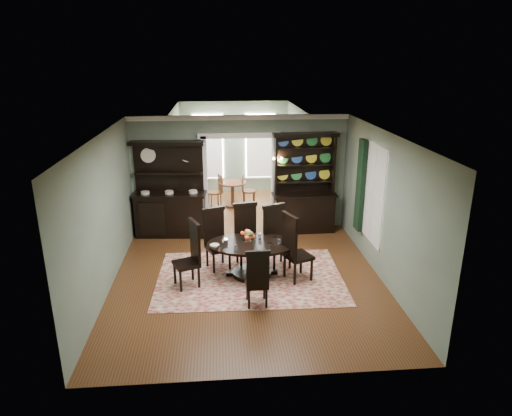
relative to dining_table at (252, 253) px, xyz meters
The scene contains 19 objects.
room 1.09m from the dining_table, 119.36° to the right, with size 5.51×6.01×3.01m.
parlor 5.41m from the dining_table, 91.08° to the left, with size 3.51×3.50×3.01m.
doorway_trim 2.99m from the dining_table, 92.07° to the left, with size 2.08×0.25×2.57m.
right_window 2.90m from the dining_table, 15.26° to the left, with size 0.15×1.47×2.12m.
wall_sconce 3.09m from the dining_table, 72.06° to the left, with size 0.27×0.21×0.21m.
rug 0.51m from the dining_table, 114.02° to the right, with size 3.82×2.62×0.01m, color maroon.
dining_table is the anchor object (origin of this frame).
centerpiece 0.32m from the dining_table, 127.89° to the left, with size 1.47×0.95×0.24m.
chair_far_left 0.92m from the dining_table, 145.88° to the left, with size 0.64×0.62×1.33m.
chair_far_mid 0.65m from the dining_table, 96.82° to the left, with size 0.59×0.57×1.39m.
chair_far_right 0.75m from the dining_table, 39.46° to the left, with size 0.65×0.64×1.38m.
chair_end_left 1.28m from the dining_table, 165.70° to the right, with size 0.63×0.64×1.35m.
chair_end_right 0.91m from the dining_table, 19.61° to the right, with size 0.67×0.69×1.45m.
chair_near 1.28m from the dining_table, 89.78° to the right, with size 0.45×0.42×1.16m.
sideboard 3.15m from the dining_table, 127.06° to the left, with size 1.88×0.80×2.41m.
welsh_dresser 2.97m from the dining_table, 58.29° to the left, with size 1.66×0.64×2.57m.
parlor_table 4.64m from the dining_table, 92.90° to the left, with size 0.83×0.83×0.77m.
parlor_chair_left 4.64m from the dining_table, 98.79° to the left, with size 0.46×0.45×1.00m.
parlor_chair_right 4.59m from the dining_table, 87.67° to the left, with size 0.43×0.43×1.03m.
Camera 1 is at (-0.54, -8.41, 4.41)m, focal length 32.00 mm.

